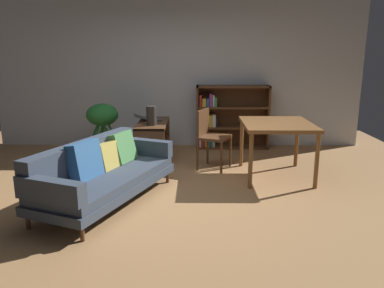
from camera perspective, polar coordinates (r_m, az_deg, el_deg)
name	(u,v)px	position (r m, az deg, el deg)	size (l,w,h in m)	color
ground_plane	(169,195)	(4.77, -3.52, -7.73)	(8.16, 8.16, 0.00)	#A87A4C
back_wall_panel	(178,74)	(7.15, -2.16, 10.51)	(6.80, 0.10, 2.70)	silver
fabric_couch	(102,171)	(4.61, -13.41, -3.99)	(1.47, 2.12, 0.77)	#56351E
media_console	(153,141)	(6.27, -5.89, 0.42)	(0.47, 1.12, 0.63)	#56351E
open_laptop	(149,118)	(6.41, -6.47, 3.85)	(0.51, 0.42, 0.10)	#333338
desk_speaker	(151,116)	(5.92, -6.13, 4.27)	(0.16, 0.16, 0.30)	#2D2823
potted_floor_plant	(103,121)	(6.50, -13.30, 3.35)	(0.56, 0.53, 0.91)	#9E9389
dining_table	(277,128)	(5.44, 12.66, 2.31)	(0.95, 1.11, 0.78)	brown
dining_chair_near	(210,134)	(5.75, 2.76, 1.47)	(0.56, 0.57, 0.90)	#56351E
bookshelf	(227,118)	(7.06, 5.30, 3.99)	(1.33, 0.34, 1.15)	#56351E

